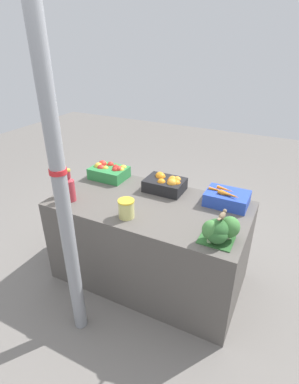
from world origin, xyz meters
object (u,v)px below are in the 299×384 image
Objects in this scene: orange_crate at (166,184)px; sparrow_bird at (223,215)px; support_pole at (61,189)px; juice_bottle_golden at (58,186)px; broccoli_pile at (219,230)px; juice_bottle_ruby at (70,188)px; pickle_jar at (126,209)px; carrot_crate at (227,198)px; apple_crate at (109,171)px.

orange_crate is 2.42× the size of sparrow_bird.
support_pole reaches higher than juice_bottle_golden.
broccoli_pile is 0.88× the size of juice_bottle_ruby.
juice_bottle_golden reaches higher than sparrow_bird.
support_pole is at bearing -110.99° from pickle_jar.
orange_crate is 2.34× the size of pickle_jar.
broccoli_pile is 0.11m from sparrow_bird.
juice_bottle_golden is at bearing -158.39° from carrot_crate.
juice_bottle_golden is (-1.33, 0.01, 0.02)m from broccoli_pile.
sparrow_bird is at bearing 0.29° from juice_bottle_golden.
support_pole is at bearing 124.43° from sparrow_bird.
juice_bottle_golden is 0.93× the size of juice_bottle_ruby.
juice_bottle_golden is (-0.48, 0.46, -0.29)m from support_pole.
juice_bottle_golden is 0.65m from pickle_jar.
juice_bottle_ruby is at bearing -0.00° from juice_bottle_golden.
orange_crate is 0.89m from juice_bottle_golden.
sparrow_bird is (1.21, 0.01, 0.08)m from juice_bottle_ruby.
pickle_jar is at bearing -139.79° from carrot_crate.
juice_bottle_ruby is (0.13, -0.00, 0.01)m from juice_bottle_golden.
support_pole is 1.01m from broccoli_pile.
pickle_jar is at bearing -179.51° from broccoli_pile.
apple_crate is at bearing 108.78° from support_pole.
pickle_jar is at bearing -99.25° from orange_crate.
support_pole reaches higher than sparrow_bird.
broccoli_pile is 1.72× the size of pickle_jar.
pickle_jar is (0.17, 0.44, -0.32)m from support_pole.
juice_bottle_golden is 1.34m from sparrow_bird.
carrot_crate is at bearing -0.50° from orange_crate.
sparrow_bird reaches higher than orange_crate.
apple_crate is 0.72m from pickle_jar.
apple_crate is 1.29m from broccoli_pile.
carrot_crate is at bearing 40.21° from pickle_jar.
apple_crate is 1.00× the size of carrot_crate.
support_pole is 0.72m from juice_bottle_golden.
broccoli_pile is (1.18, -0.52, 0.02)m from apple_crate.
sparrow_bird is (0.69, 0.02, 0.12)m from pickle_jar.
juice_bottle_ruby is 2.01× the size of sparrow_bird.
apple_crate is at bearing 156.28° from broccoli_pile.
carrot_crate is 1.21× the size of juice_bottle_ruby.
support_pole reaches higher than pickle_jar.
juice_bottle_ruby reaches higher than juice_bottle_golden.
broccoli_pile is 1.21m from juice_bottle_ruby.
apple_crate is 0.53m from juice_bottle_golden.
apple_crate is 1.30× the size of juice_bottle_golden.
broccoli_pile is (0.60, -0.51, 0.02)m from orange_crate.
carrot_crate is at bearing 50.84° from support_pole.
carrot_crate is at bearing 21.61° from juice_bottle_golden.
sparrow_bird is at bearing -39.59° from orange_crate.
juice_bottle_golden reaches higher than broccoli_pile.
pickle_jar is (-0.68, -0.01, -0.02)m from broccoli_pile.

